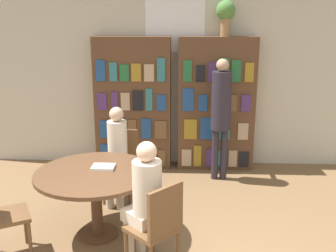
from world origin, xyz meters
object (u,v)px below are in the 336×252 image
(chair_left_side, at_px, (121,161))
(chair_far_side, at_px, (158,225))
(flower_vase, at_px, (226,13))
(reading_table, at_px, (95,182))
(bookshelf_left, at_px, (133,104))
(seated_reader_right, at_px, (144,197))
(bookshelf_right, at_px, (216,104))
(seated_reader_left, at_px, (117,151))
(librarian_standing, at_px, (221,108))

(chair_left_side, xyz_separation_m, chair_far_side, (0.59, -1.63, 0.00))
(chair_left_side, distance_m, chair_far_side, 1.73)
(flower_vase, bearing_deg, reading_table, -125.26)
(bookshelf_left, relative_size, seated_reader_right, 1.62)
(bookshelf_right, xyz_separation_m, chair_left_side, (-1.31, -1.19, -0.51))
(bookshelf_left, relative_size, chair_left_side, 2.25)
(reading_table, distance_m, seated_reader_right, 0.80)
(bookshelf_left, xyz_separation_m, chair_left_side, (-0.01, -1.19, -0.51))
(reading_table, distance_m, chair_far_side, 0.98)
(flower_vase, xyz_separation_m, seated_reader_left, (-1.43, -1.37, -1.66))
(bookshelf_left, height_order, chair_left_side, bookshelf_left)
(bookshelf_left, xyz_separation_m, flower_vase, (1.39, 0.00, 1.35))
(bookshelf_left, bearing_deg, reading_table, -93.59)
(chair_far_side, relative_size, seated_reader_left, 0.72)
(chair_left_side, distance_m, seated_reader_left, 0.27)
(flower_vase, bearing_deg, librarian_standing, -97.36)
(flower_vase, height_order, chair_left_side, flower_vase)
(bookshelf_left, xyz_separation_m, librarian_standing, (1.32, -0.50, 0.06))
(seated_reader_left, height_order, librarian_standing, librarian_standing)
(chair_left_side, bearing_deg, flower_vase, -132.49)
(bookshelf_right, height_order, seated_reader_left, bookshelf_right)
(flower_vase, height_order, seated_reader_left, flower_vase)
(bookshelf_right, xyz_separation_m, seated_reader_left, (-1.33, -1.37, -0.31))
(bookshelf_right, height_order, chair_left_side, bookshelf_right)
(seated_reader_left, xyz_separation_m, librarian_standing, (1.36, 0.87, 0.37))
(bookshelf_left, bearing_deg, seated_reader_right, -80.68)
(bookshelf_left, relative_size, flower_vase, 3.98)
(reading_table, relative_size, librarian_standing, 0.71)
(bookshelf_left, distance_m, bookshelf_right, 1.29)
(bookshelf_left, height_order, bookshelf_right, same)
(bookshelf_right, bearing_deg, reading_table, -123.57)
(reading_table, distance_m, chair_left_side, 0.98)
(reading_table, xyz_separation_m, librarian_standing, (1.46, 1.65, 0.45))
(flower_vase, bearing_deg, seated_reader_right, -109.36)
(bookshelf_left, bearing_deg, chair_far_side, -78.49)
(flower_vase, xyz_separation_m, seated_reader_right, (-0.95, -2.69, -1.65))
(seated_reader_left, bearing_deg, librarian_standing, -140.28)
(bookshelf_left, xyz_separation_m, seated_reader_right, (0.44, -2.69, -0.30))
(flower_vase, relative_size, chair_far_side, 0.57)
(bookshelf_right, height_order, flower_vase, flower_vase)
(reading_table, relative_size, chair_left_side, 1.39)
(flower_vase, distance_m, chair_far_side, 3.47)
(bookshelf_left, distance_m, chair_far_side, 2.91)
(seated_reader_left, relative_size, librarian_standing, 0.71)
(chair_left_side, bearing_deg, bookshelf_right, -130.57)
(librarian_standing, bearing_deg, seated_reader_right, -111.93)
(flower_vase, distance_m, reading_table, 3.16)
(librarian_standing, bearing_deg, chair_left_side, -152.82)
(bookshelf_right, xyz_separation_m, chair_far_side, (-0.72, -2.81, -0.51))
(bookshelf_left, distance_m, reading_table, 2.19)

